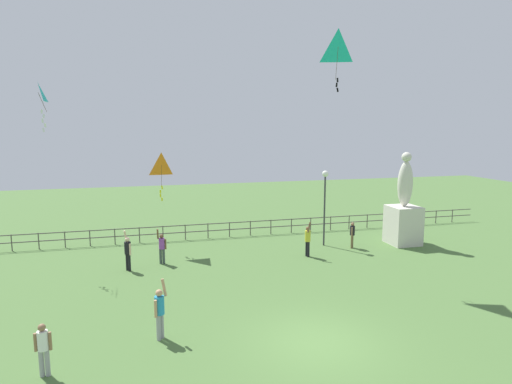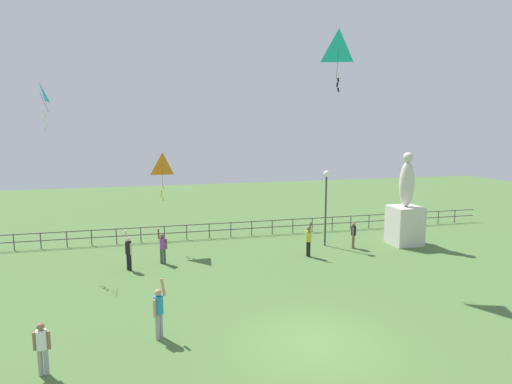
% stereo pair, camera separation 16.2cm
% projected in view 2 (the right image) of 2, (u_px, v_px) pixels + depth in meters
% --- Properties ---
extents(ground_plane, '(80.00, 80.00, 0.00)m').
position_uv_depth(ground_plane, '(316.00, 343.00, 13.77)').
color(ground_plane, '#4C7038').
extents(statue_monument, '(1.68, 1.68, 5.44)m').
position_uv_depth(statue_monument, '(405.00, 215.00, 25.22)').
color(statue_monument, beige).
rests_on(statue_monument, ground_plane).
extents(lamppost, '(0.36, 0.36, 4.41)m').
position_uv_depth(lamppost, '(326.00, 191.00, 24.69)').
color(lamppost, '#38383D').
rests_on(lamppost, ground_plane).
extents(person_0, '(0.47, 0.31, 1.81)m').
position_uv_depth(person_0, '(163.00, 246.00, 21.72)').
color(person_0, '#3F4C47').
rests_on(person_0, ground_plane).
extents(person_1, '(0.46, 0.28, 1.54)m').
position_uv_depth(person_1, '(42.00, 345.00, 11.87)').
color(person_1, '#99999E').
rests_on(person_1, ground_plane).
extents(person_2, '(0.30, 0.38, 1.50)m').
position_uv_depth(person_2, '(354.00, 234.00, 24.48)').
color(person_2, brown).
rests_on(person_2, ground_plane).
extents(person_3, '(0.30, 0.52, 1.93)m').
position_uv_depth(person_3, '(309.00, 239.00, 22.87)').
color(person_3, black).
rests_on(person_3, ground_plane).
extents(person_4, '(0.45, 0.45, 1.99)m').
position_uv_depth(person_4, '(159.00, 310.00, 13.93)').
color(person_4, '#99999E').
rests_on(person_4, ground_plane).
extents(person_5, '(0.35, 0.50, 1.95)m').
position_uv_depth(person_5, '(129.00, 251.00, 20.66)').
color(person_5, black).
rests_on(person_5, ground_plane).
extents(kite_0, '(0.96, 0.84, 2.67)m').
position_uv_depth(kite_0, '(163.00, 166.00, 23.37)').
color(kite_0, orange).
extents(kite_1, '(1.32, 1.43, 2.60)m').
position_uv_depth(kite_1, '(339.00, 48.00, 19.00)').
color(kite_1, '#19B2B2').
extents(kite_2, '(0.51, 0.87, 2.35)m').
position_uv_depth(kite_2, '(40.00, 95.00, 20.58)').
color(kite_2, '#19B2B2').
extents(waterfront_railing, '(36.03, 0.06, 0.95)m').
position_uv_depth(waterfront_railing, '(228.00, 227.00, 27.03)').
color(waterfront_railing, '#4C4742').
rests_on(waterfront_railing, ground_plane).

